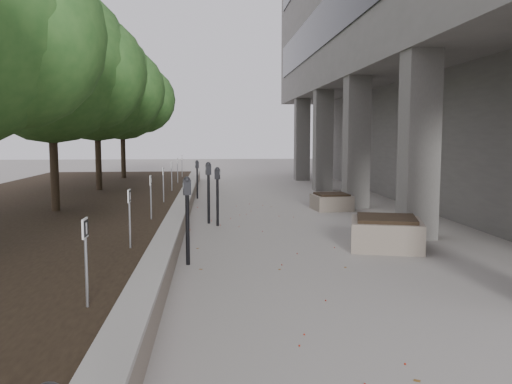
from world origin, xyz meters
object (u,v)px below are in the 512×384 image
crabapple_tree_3 (51,97)px  planter_back (331,202)px  planter_front (386,232)px  crabapple_tree_5 (122,114)px  parking_meter_5 (197,179)px  parking_meter_2 (187,221)px  crabapple_tree_4 (97,108)px  parking_meter_3 (209,193)px  parking_meter_4 (217,197)px

crabapple_tree_3 → planter_back: (7.33, 2.43, -2.87)m
crabapple_tree_3 → planter_front: (7.19, -3.03, -2.81)m
crabapple_tree_5 → parking_meter_5: 6.00m
parking_meter_5 → planter_back: size_ratio=1.28×
crabapple_tree_3 → planter_front: crabapple_tree_3 is taller
parking_meter_2 → planter_front: bearing=4.6°
crabapple_tree_4 → crabapple_tree_5: size_ratio=1.00×
planter_back → parking_meter_3: bearing=-148.9°
crabapple_tree_5 → parking_meter_3: size_ratio=3.49×
parking_meter_3 → parking_meter_2: bearing=-106.4°
parking_meter_3 → planter_back: (3.64, 2.20, -0.53)m
parking_meter_2 → parking_meter_5: (-0.11, 9.67, -0.09)m
parking_meter_2 → planter_front: (3.83, 1.04, -0.45)m
parking_meter_5 → planter_back: (4.08, -3.16, -0.43)m
crabapple_tree_5 → parking_meter_5: size_ratio=4.02×
crabapple_tree_4 → parking_meter_5: size_ratio=4.02×
parking_meter_4 → crabapple_tree_5: bearing=125.8°
crabapple_tree_5 → planter_front: crabapple_tree_5 is taller
parking_meter_2 → planter_back: bearing=48.0°
crabapple_tree_4 → parking_meter_5: crabapple_tree_4 is taller
crabapple_tree_4 → planter_back: (7.33, -2.57, -2.87)m
parking_meter_2 → parking_meter_5: parking_meter_2 is taller
crabapple_tree_3 → parking_meter_5: (3.25, 5.59, -2.44)m
parking_meter_3 → parking_meter_5: bearing=82.6°
crabapple_tree_5 → parking_meter_5: (3.25, -4.41, -2.44)m
crabapple_tree_5 → parking_meter_2: bearing=-76.6°
crabapple_tree_4 → crabapple_tree_3: bearing=-90.0°
crabapple_tree_3 → parking_meter_3: 4.37m
parking_meter_3 → parking_meter_5: size_ratio=1.15×
crabapple_tree_5 → planter_front: 15.15m
crabapple_tree_3 → parking_meter_2: size_ratio=3.56×
planter_front → parking_meter_2: bearing=-164.8°
planter_front → crabapple_tree_4: bearing=131.8°
parking_meter_5 → planter_front: size_ratio=1.01×
crabapple_tree_5 → parking_meter_2: (3.36, -14.08, -2.36)m
parking_meter_5 → parking_meter_2: bearing=-104.9°
crabapple_tree_3 → parking_meter_5: bearing=59.8°
crabapple_tree_5 → planter_back: bearing=-45.9°
crabapple_tree_4 → planter_back: crabapple_tree_4 is taller
crabapple_tree_5 → crabapple_tree_3: bearing=-90.0°
parking_meter_2 → parking_meter_5: size_ratio=1.13×
parking_meter_2 → planter_front: parking_meter_2 is taller
parking_meter_5 → planter_back: parking_meter_5 is taller
crabapple_tree_4 → crabapple_tree_5: (0.00, 5.00, 0.00)m
crabapple_tree_3 → crabapple_tree_4: 5.00m
crabapple_tree_5 → parking_meter_2: crabapple_tree_5 is taller
planter_front → crabapple_tree_3: bearing=157.1°
planter_front → planter_back: bearing=88.6°
crabapple_tree_5 → planter_back: 10.92m
crabapple_tree_3 → parking_meter_3: crabapple_tree_3 is taller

